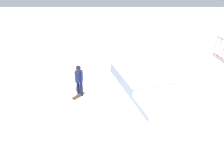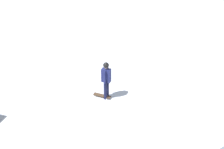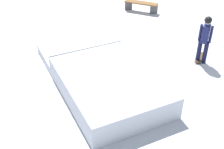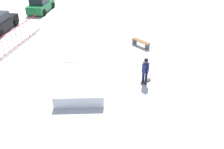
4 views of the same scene
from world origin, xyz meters
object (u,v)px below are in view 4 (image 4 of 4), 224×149
at_px(park_bench, 141,42).
at_px(parked_car_green, 41,5).
at_px(skate_ramp, 82,79).
at_px(skateboard, 146,81).
at_px(skater, 145,69).

distance_m(park_bench, parked_car_green, 13.48).
bearing_deg(skate_ramp, skateboard, -89.92).
distance_m(skate_ramp, skateboard, 3.85).
height_order(skate_ramp, skater, skater).
height_order(skate_ramp, parked_car_green, parked_car_green).
xyz_separation_m(skate_ramp, skater, (1.01, -3.59, 0.69)).
bearing_deg(skateboard, park_bench, 48.90).
distance_m(skate_ramp, park_bench, 6.48).
distance_m(skate_ramp, skater, 3.79).
height_order(skater, skateboard, skater).
distance_m(skateboard, parked_car_green, 17.01).
bearing_deg(skater, skateboard, 13.28).
relative_size(skate_ramp, parked_car_green, 1.38).
height_order(skate_ramp, skateboard, skate_ramp).
xyz_separation_m(skate_ramp, park_bench, (5.97, -2.52, 0.04)).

